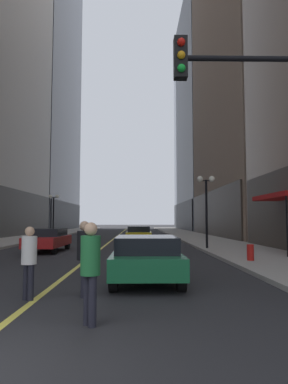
{
  "coord_description": "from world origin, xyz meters",
  "views": [
    {
      "loc": [
        2.3,
        -3.91,
        1.78
      ],
      "look_at": [
        2.88,
        27.78,
        4.36
      ],
      "focal_mm": 32.61,
      "sensor_mm": 36.0,
      "label": 1
    }
  ],
  "objects_px": {
    "pedestrian_in_black_coat": "(84,252)",
    "traffic_light_near_right": "(284,126)",
    "street_lamp_right_mid": "(206,196)",
    "fire_hydrant_right": "(250,254)",
    "car_red": "(49,239)",
    "pedestrian_in_white_shirt": "(29,257)",
    "street_lamp_left_far": "(54,206)",
    "car_green": "(146,257)",
    "pedestrian_in_green_parka": "(90,265)",
    "car_yellow": "(139,234)"
  },
  "relations": [
    {
      "from": "pedestrian_in_black_coat",
      "to": "street_lamp_right_mid",
      "type": "distance_m",
      "value": 13.68
    },
    {
      "from": "pedestrian_in_white_shirt",
      "to": "pedestrian_in_green_parka",
      "type": "bearing_deg",
      "value": -49.71
    },
    {
      "from": "pedestrian_in_black_coat",
      "to": "fire_hydrant_right",
      "type": "relative_size",
      "value": 2.2
    },
    {
      "from": "street_lamp_right_mid",
      "to": "car_red",
      "type": "bearing_deg",
      "value": -177.09
    },
    {
      "from": "pedestrian_in_black_coat",
      "to": "street_lamp_left_far",
      "type": "height_order",
      "value": "street_lamp_left_far"
    },
    {
      "from": "traffic_light_near_right",
      "to": "street_lamp_right_mid",
      "type": "distance_m",
      "value": 13.65
    },
    {
      "from": "street_lamp_left_far",
      "to": "car_yellow",
      "type": "bearing_deg",
      "value": -43.13
    },
    {
      "from": "pedestrian_in_white_shirt",
      "to": "street_lamp_right_mid",
      "type": "xyz_separation_m",
      "value": [
        6.55,
        12.69,
        2.31
      ]
    },
    {
      "from": "traffic_light_near_right",
      "to": "pedestrian_in_white_shirt",
      "type": "bearing_deg",
      "value": 170.59
    },
    {
      "from": "car_green",
      "to": "fire_hydrant_right",
      "type": "xyz_separation_m",
      "value": [
        4.35,
        4.0,
        -0.32
      ]
    },
    {
      "from": "pedestrian_in_black_coat",
      "to": "street_lamp_left_far",
      "type": "distance_m",
      "value": 28.95
    },
    {
      "from": "car_yellow",
      "to": "street_lamp_left_far",
      "type": "bearing_deg",
      "value": 136.87
    },
    {
      "from": "street_lamp_right_mid",
      "to": "fire_hydrant_right",
      "type": "height_order",
      "value": "street_lamp_right_mid"
    },
    {
      "from": "car_green",
      "to": "street_lamp_left_far",
      "type": "relative_size",
      "value": 0.95
    },
    {
      "from": "car_green",
      "to": "pedestrian_in_black_coat",
      "type": "bearing_deg",
      "value": -127.4
    },
    {
      "from": "traffic_light_near_right",
      "to": "fire_hydrant_right",
      "type": "bearing_deg",
      "value": 77.82
    },
    {
      "from": "car_red",
      "to": "pedestrian_in_black_coat",
      "type": "height_order",
      "value": "pedestrian_in_black_coat"
    },
    {
      "from": "traffic_light_near_right",
      "to": "street_lamp_right_mid",
      "type": "height_order",
      "value": "traffic_light_near_right"
    },
    {
      "from": "pedestrian_in_white_shirt",
      "to": "traffic_light_near_right",
      "type": "distance_m",
      "value": 6.24
    },
    {
      "from": "pedestrian_in_green_parka",
      "to": "pedestrian_in_white_shirt",
      "type": "bearing_deg",
      "value": 130.29
    },
    {
      "from": "pedestrian_in_black_coat",
      "to": "traffic_light_near_right",
      "type": "xyz_separation_m",
      "value": [
        4.31,
        -1.21,
        2.71
      ]
    },
    {
      "from": "car_yellow",
      "to": "street_lamp_right_mid",
      "type": "height_order",
      "value": "street_lamp_right_mid"
    },
    {
      "from": "car_red",
      "to": "street_lamp_right_mid",
      "type": "relative_size",
      "value": 1.04
    },
    {
      "from": "car_yellow",
      "to": "fire_hydrant_right",
      "type": "height_order",
      "value": "car_yellow"
    },
    {
      "from": "car_green",
      "to": "pedestrian_in_black_coat",
      "type": "distance_m",
      "value": 2.5
    },
    {
      "from": "fire_hydrant_right",
      "to": "street_lamp_left_far",
      "type": "bearing_deg",
      "value": 121.25
    },
    {
      "from": "fire_hydrant_right",
      "to": "pedestrian_in_green_parka",
      "type": "bearing_deg",
      "value": -123.4
    },
    {
      "from": "car_yellow",
      "to": "traffic_light_near_right",
      "type": "distance_m",
      "value": 21.27
    },
    {
      "from": "car_yellow",
      "to": "pedestrian_in_black_coat",
      "type": "height_order",
      "value": "pedestrian_in_black_coat"
    },
    {
      "from": "car_yellow",
      "to": "street_lamp_left_far",
      "type": "xyz_separation_m",
      "value": [
        -8.81,
        8.25,
        2.54
      ]
    },
    {
      "from": "car_yellow",
      "to": "pedestrian_in_green_parka",
      "type": "height_order",
      "value": "pedestrian_in_green_parka"
    },
    {
      "from": "street_lamp_left_far",
      "to": "street_lamp_right_mid",
      "type": "bearing_deg",
      "value": -50.45
    },
    {
      "from": "car_green",
      "to": "fire_hydrant_right",
      "type": "bearing_deg",
      "value": 42.59
    },
    {
      "from": "car_green",
      "to": "street_lamp_left_far",
      "type": "bearing_deg",
      "value": 109.05
    },
    {
      "from": "street_lamp_right_mid",
      "to": "pedestrian_in_white_shirt",
      "type": "bearing_deg",
      "value": -117.31
    },
    {
      "from": "pedestrian_in_black_coat",
      "to": "traffic_light_near_right",
      "type": "relative_size",
      "value": 0.31
    },
    {
      "from": "car_red",
      "to": "street_lamp_left_far",
      "type": "xyz_separation_m",
      "value": [
        -3.6,
        15.97,
        2.54
      ]
    },
    {
      "from": "pedestrian_in_white_shirt",
      "to": "street_lamp_left_far",
      "type": "relative_size",
      "value": 0.37
    },
    {
      "from": "car_red",
      "to": "pedestrian_in_black_coat",
      "type": "relative_size",
      "value": 2.62
    },
    {
      "from": "street_lamp_left_far",
      "to": "pedestrian_in_green_parka",
      "type": "bearing_deg",
      "value": -75.32
    },
    {
      "from": "pedestrian_in_black_coat",
      "to": "street_lamp_right_mid",
      "type": "relative_size",
      "value": 0.4
    },
    {
      "from": "car_green",
      "to": "pedestrian_in_green_parka",
      "type": "relative_size",
      "value": 2.42
    },
    {
      "from": "street_lamp_right_mid",
      "to": "fire_hydrant_right",
      "type": "bearing_deg",
      "value": -85.55
    },
    {
      "from": "pedestrian_in_white_shirt",
      "to": "street_lamp_left_far",
      "type": "xyz_separation_m",
      "value": [
        -6.25,
        28.19,
        2.31
      ]
    },
    {
      "from": "pedestrian_in_green_parka",
      "to": "traffic_light_near_right",
      "type": "bearing_deg",
      "value": 14.86
    },
    {
      "from": "car_yellow",
      "to": "street_lamp_right_mid",
      "type": "relative_size",
      "value": 0.94
    },
    {
      "from": "car_red",
      "to": "street_lamp_right_mid",
      "type": "distance_m",
      "value": 9.56
    },
    {
      "from": "pedestrian_in_white_shirt",
      "to": "fire_hydrant_right",
      "type": "distance_m",
      "value": 9.45
    },
    {
      "from": "car_green",
      "to": "traffic_light_near_right",
      "type": "relative_size",
      "value": 0.75
    },
    {
      "from": "car_green",
      "to": "car_red",
      "type": "xyz_separation_m",
      "value": [
        -5.35,
        9.95,
        -0.0
      ]
    }
  ]
}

